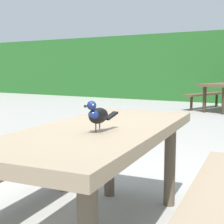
{
  "coord_description": "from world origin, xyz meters",
  "views": [
    {
      "loc": [
        1.12,
        -2.02,
        1.09
      ],
      "look_at": [
        0.11,
        -0.31,
        0.84
      ],
      "focal_mm": 53.55,
      "sensor_mm": 36.0,
      "label": 1
    }
  ],
  "objects": [
    {
      "name": "ground_plane",
      "position": [
        0.0,
        0.0,
        0.0
      ],
      "size": [
        60.0,
        60.0,
        0.0
      ],
      "primitive_type": "plane",
      "color": "gray"
    },
    {
      "name": "picnic_table_foreground",
      "position": [
        0.02,
        -0.27,
        0.56
      ],
      "size": [
        1.87,
        1.89,
        0.74
      ],
      "color": "#84725B",
      "rests_on": "ground"
    },
    {
      "name": "bird_grackle",
      "position": [
        0.11,
        -0.47,
        0.84
      ],
      "size": [
        0.08,
        0.29,
        0.18
      ],
      "color": "black",
      "rests_on": "picnic_table_foreground"
    }
  ]
}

